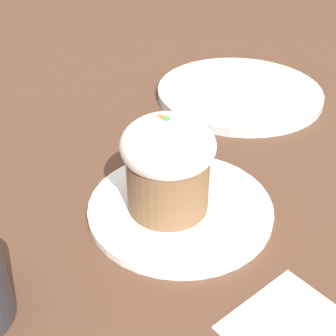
# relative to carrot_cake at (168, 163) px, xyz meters

# --- Properties ---
(ground_plane) EXTENTS (4.00, 4.00, 0.00)m
(ground_plane) POSITION_rel_carrot_cake_xyz_m (-0.01, -0.01, -0.07)
(ground_plane) COLOR #513323
(dessert_plate) EXTENTS (0.23, 0.23, 0.01)m
(dessert_plate) POSITION_rel_carrot_cake_xyz_m (-0.01, -0.01, -0.07)
(dessert_plate) COLOR white
(dessert_plate) RESTS_ON ground_plane
(carrot_cake) EXTENTS (0.11, 0.11, 0.12)m
(carrot_cake) POSITION_rel_carrot_cake_xyz_m (0.00, 0.00, 0.00)
(carrot_cake) COLOR brown
(carrot_cake) RESTS_ON dessert_plate
(spoon) EXTENTS (0.09, 0.11, 0.01)m
(spoon) POSITION_rel_carrot_cake_xyz_m (-0.02, -0.02, -0.06)
(spoon) COLOR silver
(spoon) RESTS_ON dessert_plate
(side_plate) EXTENTS (0.29, 0.29, 0.02)m
(side_plate) POSITION_rel_carrot_cake_xyz_m (0.15, -0.31, -0.07)
(side_plate) COLOR silver
(side_plate) RESTS_ON ground_plane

